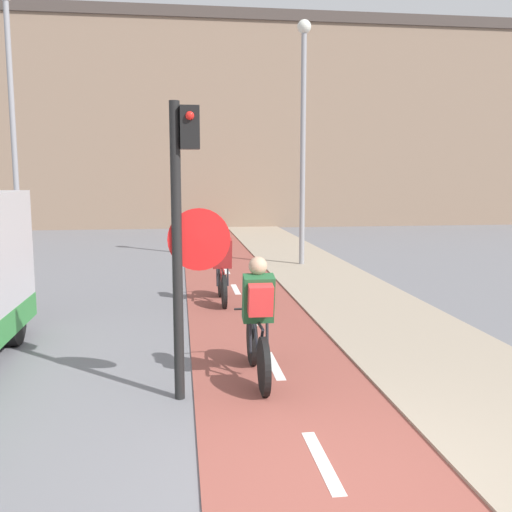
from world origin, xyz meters
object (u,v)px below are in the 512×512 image
object	(u,v)px
traffic_light_pole	(184,219)
street_lamp_far	(11,101)
cyclist_near	(258,322)
cyclist_far	(222,269)
street_lamp_sidewalk	(303,117)

from	to	relation	value
traffic_light_pole	street_lamp_far	xyz separation A→B (m)	(-4.25, 9.59, 2.34)
traffic_light_pole	cyclist_near	world-z (taller)	traffic_light_pole
cyclist_near	cyclist_far	xyz separation A→B (m)	(-0.11, 4.26, -0.05)
cyclist_near	cyclist_far	bearing A→B (deg)	91.42
street_lamp_sidewalk	cyclist_near	size ratio (longest dim) A/B	3.77
street_lamp_far	cyclist_far	distance (m)	7.89
traffic_light_pole	cyclist_near	xyz separation A→B (m)	(0.85, 0.43, -1.26)
traffic_light_pole	street_lamp_sidewalk	xyz separation A→B (m)	(3.24, 9.03, 1.98)
street_lamp_far	cyclist_near	size ratio (longest dim) A/B	4.16
street_lamp_sidewalk	cyclist_far	xyz separation A→B (m)	(-2.50, -4.33, -3.30)
street_lamp_far	cyclist_near	bearing A→B (deg)	-60.88
traffic_light_pole	cyclist_near	distance (m)	1.58
street_lamp_sidewalk	traffic_light_pole	bearing A→B (deg)	-109.73
cyclist_near	cyclist_far	world-z (taller)	cyclist_near
cyclist_far	traffic_light_pole	bearing A→B (deg)	-98.98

